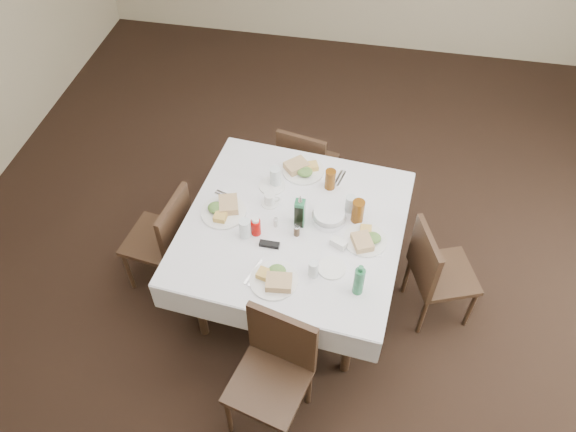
% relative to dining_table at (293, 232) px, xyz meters
% --- Properties ---
extents(ground_plane, '(7.00, 7.00, 0.00)m').
position_rel_dining_table_xyz_m(ground_plane, '(0.22, -0.03, -0.69)').
color(ground_plane, black).
extents(room_shell, '(6.04, 7.04, 2.80)m').
position_rel_dining_table_xyz_m(room_shell, '(0.22, -0.03, 1.03)').
color(room_shell, '#C1B393').
rests_on(room_shell, ground).
extents(dining_table, '(1.50, 1.50, 0.76)m').
position_rel_dining_table_xyz_m(dining_table, '(0.00, 0.00, 0.00)').
color(dining_table, '#322013').
rests_on(dining_table, ground).
extents(chair_north, '(0.46, 0.46, 0.82)m').
position_rel_dining_table_xyz_m(chair_north, '(-0.07, 0.88, -0.22)').
color(chair_north, '#322013').
rests_on(chair_north, ground).
extents(chair_south, '(0.51, 0.51, 0.89)m').
position_rel_dining_table_xyz_m(chair_south, '(0.05, -0.86, -0.18)').
color(chair_south, '#322013').
rests_on(chair_south, ground).
extents(chair_east, '(0.51, 0.51, 0.84)m').
position_rel_dining_table_xyz_m(chair_east, '(0.95, 0.03, -0.21)').
color(chair_east, '#322013').
rests_on(chair_east, ground).
extents(chair_west, '(0.46, 0.46, 0.86)m').
position_rel_dining_table_xyz_m(chair_west, '(-0.89, -0.05, -0.19)').
color(chair_west, '#322013').
rests_on(chair_west, ground).
extents(meal_north, '(0.29, 0.29, 0.06)m').
position_rel_dining_table_xyz_m(meal_north, '(-0.03, 0.49, 0.10)').
color(meal_north, white).
rests_on(meal_north, dining_table).
extents(meal_south, '(0.29, 0.29, 0.06)m').
position_rel_dining_table_xyz_m(meal_south, '(-0.02, -0.46, 0.10)').
color(meal_south, white).
rests_on(meal_south, dining_table).
extents(meal_east, '(0.27, 0.27, 0.06)m').
position_rel_dining_table_xyz_m(meal_east, '(0.47, -0.06, 0.10)').
color(meal_east, white).
rests_on(meal_east, dining_table).
extents(meal_west, '(0.30, 0.30, 0.06)m').
position_rel_dining_table_xyz_m(meal_west, '(-0.47, 0.02, 0.10)').
color(meal_west, white).
rests_on(meal_west, dining_table).
extents(side_plate_a, '(0.18, 0.18, 0.01)m').
position_rel_dining_table_xyz_m(side_plate_a, '(-0.21, 0.30, 0.08)').
color(side_plate_a, white).
rests_on(side_plate_a, dining_table).
extents(side_plate_b, '(0.17, 0.17, 0.01)m').
position_rel_dining_table_xyz_m(side_plate_b, '(0.29, -0.30, 0.08)').
color(side_plate_b, white).
rests_on(side_plate_b, dining_table).
extents(water_n, '(0.08, 0.08, 0.14)m').
position_rel_dining_table_xyz_m(water_n, '(-0.19, 0.33, 0.15)').
color(water_n, silver).
rests_on(water_n, dining_table).
extents(water_s, '(0.06, 0.06, 0.11)m').
position_rel_dining_table_xyz_m(water_s, '(0.19, -0.37, 0.13)').
color(water_s, silver).
rests_on(water_s, dining_table).
extents(water_e, '(0.07, 0.07, 0.12)m').
position_rel_dining_table_xyz_m(water_e, '(0.34, 0.19, 0.14)').
color(water_e, silver).
rests_on(water_e, dining_table).
extents(water_w, '(0.07, 0.07, 0.13)m').
position_rel_dining_table_xyz_m(water_w, '(-0.28, -0.15, 0.14)').
color(water_w, silver).
rests_on(water_w, dining_table).
extents(iced_tea_a, '(0.07, 0.07, 0.15)m').
position_rel_dining_table_xyz_m(iced_tea_a, '(0.18, 0.37, 0.15)').
color(iced_tea_a, '#67390C').
rests_on(iced_tea_a, dining_table).
extents(iced_tea_b, '(0.08, 0.08, 0.17)m').
position_rel_dining_table_xyz_m(iced_tea_b, '(0.39, 0.11, 0.16)').
color(iced_tea_b, '#67390C').
rests_on(iced_tea_b, dining_table).
extents(bread_basket, '(0.22, 0.22, 0.07)m').
position_rel_dining_table_xyz_m(bread_basket, '(0.22, 0.08, 0.11)').
color(bread_basket, silver).
rests_on(bread_basket, dining_table).
extents(oil_cruet_dark, '(0.06, 0.06, 0.23)m').
position_rel_dining_table_xyz_m(oil_cruet_dark, '(0.04, 0.00, 0.18)').
color(oil_cruet_dark, black).
rests_on(oil_cruet_dark, dining_table).
extents(oil_cruet_green, '(0.06, 0.06, 0.26)m').
position_rel_dining_table_xyz_m(oil_cruet_green, '(0.04, 0.01, 0.19)').
color(oil_cruet_green, '#257145').
rests_on(oil_cruet_green, dining_table).
extents(ketchup_bottle, '(0.06, 0.06, 0.14)m').
position_rel_dining_table_xyz_m(ketchup_bottle, '(-0.22, -0.12, 0.14)').
color(ketchup_bottle, '#B30703').
rests_on(ketchup_bottle, dining_table).
extents(salt_shaker, '(0.03, 0.03, 0.07)m').
position_rel_dining_table_xyz_m(salt_shaker, '(-0.11, -0.04, 0.11)').
color(salt_shaker, white).
rests_on(salt_shaker, dining_table).
extents(pepper_shaker, '(0.04, 0.04, 0.09)m').
position_rel_dining_table_xyz_m(pepper_shaker, '(0.04, -0.08, 0.12)').
color(pepper_shaker, '#443223').
rests_on(pepper_shaker, dining_table).
extents(coffee_mug, '(0.13, 0.12, 0.08)m').
position_rel_dining_table_xyz_m(coffee_mug, '(-0.18, 0.15, 0.12)').
color(coffee_mug, white).
rests_on(coffee_mug, dining_table).
extents(sunglasses, '(0.13, 0.04, 0.03)m').
position_rel_dining_table_xyz_m(sunglasses, '(-0.11, -0.20, 0.09)').
color(sunglasses, black).
rests_on(sunglasses, dining_table).
extents(green_bottle, '(0.06, 0.06, 0.23)m').
position_rel_dining_table_xyz_m(green_bottle, '(0.46, -0.44, 0.18)').
color(green_bottle, '#257145').
rests_on(green_bottle, dining_table).
extents(sugar_caddy, '(0.11, 0.09, 0.05)m').
position_rel_dining_table_xyz_m(sugar_caddy, '(0.31, -0.12, 0.10)').
color(sugar_caddy, white).
rests_on(sugar_caddy, dining_table).
extents(cutlery_n, '(0.07, 0.16, 0.01)m').
position_rel_dining_table_xyz_m(cutlery_n, '(0.24, 0.47, 0.08)').
color(cutlery_n, silver).
rests_on(cutlery_n, dining_table).
extents(cutlery_s, '(0.11, 0.20, 0.01)m').
position_rel_dining_table_xyz_m(cutlery_s, '(-0.15, -0.43, 0.08)').
color(cutlery_s, silver).
rests_on(cutlery_s, dining_table).
extents(cutlery_e, '(0.17, 0.07, 0.01)m').
position_rel_dining_table_xyz_m(cutlery_e, '(0.50, -0.15, 0.08)').
color(cutlery_e, silver).
rests_on(cutlery_e, dining_table).
extents(cutlery_w, '(0.16, 0.09, 0.01)m').
position_rel_dining_table_xyz_m(cutlery_w, '(-0.49, 0.16, 0.08)').
color(cutlery_w, silver).
rests_on(cutlery_w, dining_table).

